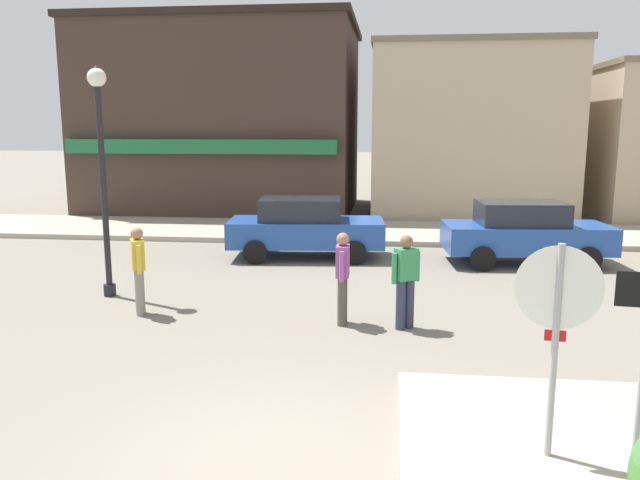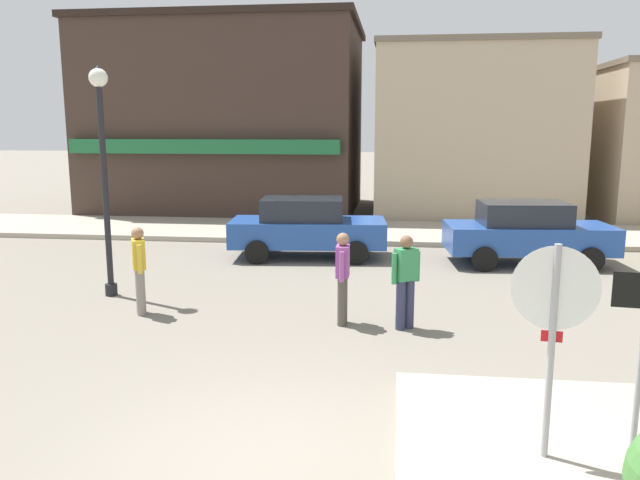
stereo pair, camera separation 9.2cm
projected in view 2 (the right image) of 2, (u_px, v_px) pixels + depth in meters
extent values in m
plane|color=gray|center=(270.00, 462.00, 6.38)|extent=(160.00, 160.00, 0.00)
cube|color=#A89E8C|center=(357.00, 232.00, 19.94)|extent=(80.00, 4.00, 0.15)
cylinder|color=#9E9EA3|center=(550.00, 360.00, 6.03)|extent=(0.07, 0.07, 2.30)
cylinder|color=red|center=(555.00, 288.00, 5.93)|extent=(0.76, 0.11, 0.76)
cylinder|color=white|center=(555.00, 288.00, 5.91)|extent=(0.82, 0.11, 0.82)
cube|color=red|center=(552.00, 336.00, 6.01)|extent=(0.20, 0.04, 0.11)
cylinder|color=#9E9EA3|center=(639.00, 376.00, 5.91)|extent=(0.06, 0.06, 2.10)
cylinder|color=black|center=(105.00, 193.00, 12.32)|extent=(0.12, 0.12, 4.20)
cylinder|color=black|center=(111.00, 290.00, 12.68)|extent=(0.24, 0.24, 0.24)
sphere|color=white|center=(98.00, 78.00, 11.93)|extent=(0.36, 0.36, 0.36)
cone|color=black|center=(98.00, 70.00, 11.90)|extent=(0.32, 0.32, 0.18)
cube|color=#234C9E|center=(308.00, 232.00, 16.27)|extent=(4.14, 2.06, 0.66)
cube|color=#1E232D|center=(302.00, 209.00, 16.17)|extent=(2.20, 1.58, 0.56)
cylinder|color=black|center=(355.00, 241.00, 17.14)|extent=(0.61, 0.23, 0.60)
cylinder|color=black|center=(356.00, 253.00, 15.46)|extent=(0.61, 0.23, 0.60)
cylinder|color=black|center=(265.00, 240.00, 17.22)|extent=(0.61, 0.23, 0.60)
cylinder|color=black|center=(257.00, 252.00, 15.54)|extent=(0.61, 0.23, 0.60)
cube|color=#234C9E|center=(528.00, 238.00, 15.46)|extent=(4.13, 2.03, 0.66)
cube|color=#1E232D|center=(524.00, 213.00, 15.36)|extent=(2.19, 1.56, 0.56)
cylinder|color=black|center=(566.00, 246.00, 16.32)|extent=(0.61, 0.23, 0.60)
cylinder|color=black|center=(591.00, 260.00, 14.65)|extent=(0.61, 0.23, 0.60)
cylinder|color=black|center=(470.00, 246.00, 16.41)|extent=(0.61, 0.23, 0.60)
cylinder|color=black|center=(485.00, 259.00, 14.74)|extent=(0.61, 0.23, 0.60)
cylinder|color=#4C473D|center=(342.00, 302.00, 10.69)|extent=(0.16, 0.16, 0.85)
cylinder|color=#4C473D|center=(343.00, 299.00, 10.86)|extent=(0.16, 0.16, 0.85)
cube|color=#994C99|center=(343.00, 261.00, 10.65)|extent=(0.23, 0.36, 0.54)
sphere|color=#9E7051|center=(343.00, 239.00, 10.58)|extent=(0.22, 0.22, 0.22)
cylinder|color=#994C99|center=(342.00, 267.00, 10.43)|extent=(0.09, 0.09, 0.52)
cylinder|color=#994C99|center=(344.00, 261.00, 10.88)|extent=(0.09, 0.09, 0.52)
cylinder|color=gray|center=(140.00, 290.00, 11.45)|extent=(0.16, 0.16, 0.85)
cylinder|color=gray|center=(141.00, 293.00, 11.28)|extent=(0.16, 0.16, 0.85)
cube|color=gold|center=(139.00, 254.00, 11.24)|extent=(0.36, 0.42, 0.54)
sphere|color=#9E7051|center=(137.00, 233.00, 11.17)|extent=(0.22, 0.22, 0.22)
cylinder|color=gold|center=(138.00, 254.00, 11.46)|extent=(0.12, 0.12, 0.52)
cylinder|color=gold|center=(140.00, 259.00, 11.04)|extent=(0.12, 0.12, 0.52)
cylinder|color=#2D334C|center=(401.00, 305.00, 10.48)|extent=(0.16, 0.16, 0.85)
cylinder|color=#2D334C|center=(409.00, 304.00, 10.56)|extent=(0.16, 0.16, 0.85)
cube|color=#338C51|center=(406.00, 264.00, 10.40)|extent=(0.42, 0.38, 0.54)
sphere|color=brown|center=(407.00, 242.00, 10.33)|extent=(0.22, 0.22, 0.22)
cylinder|color=#338C51|center=(394.00, 269.00, 10.31)|extent=(0.12, 0.12, 0.52)
cylinder|color=#338C51|center=(417.00, 266.00, 10.51)|extent=(0.12, 0.12, 0.52)
cube|color=#3D2D26|center=(231.00, 122.00, 25.65)|extent=(10.28, 7.58, 7.19)
cube|color=#1E6638|center=(202.00, 146.00, 21.96)|extent=(9.77, 0.40, 0.50)
cube|color=black|center=(229.00, 27.00, 24.99)|extent=(10.59, 7.81, 0.24)
cube|color=tan|center=(468.00, 134.00, 24.80)|extent=(7.16, 7.67, 6.19)
cube|color=#716452|center=(472.00, 51.00, 24.23)|extent=(7.31, 7.82, 0.20)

